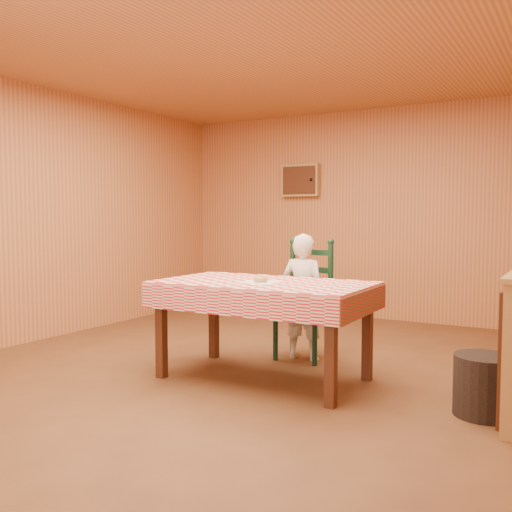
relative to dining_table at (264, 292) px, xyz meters
The scene contains 8 objects.
ground 0.72m from the dining_table, behind, with size 6.00×6.00×0.00m, color brown.
cabin_walls 1.28m from the dining_table, 109.74° to the left, with size 5.10×6.05×2.65m.
dining_table is the anchor object (origin of this frame).
ladder_chair 0.81m from the dining_table, 90.00° to the left, with size 0.44×0.40×1.08m.
seated_child 0.74m from the dining_table, 90.00° to the left, with size 0.41×0.27×1.12m, color white.
napkin 0.10m from the dining_table, 90.00° to the right, with size 0.26×0.26×0.00m, color white.
donut 0.12m from the dining_table, 90.00° to the right, with size 0.12×0.12×0.04m, color #BF8B44.
storage_bin 1.71m from the dining_table, ahead, with size 0.39×0.39×0.39m, color black.
Camera 1 is at (2.34, -3.88, 1.28)m, focal length 40.00 mm.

